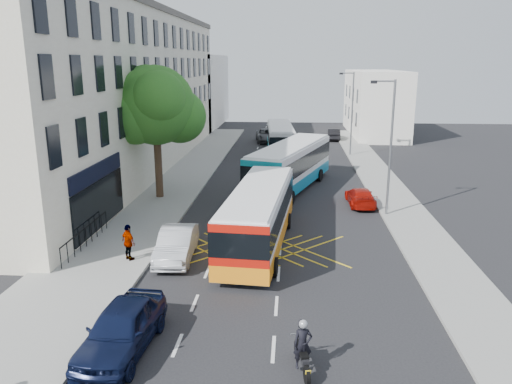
% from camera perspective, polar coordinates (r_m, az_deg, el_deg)
% --- Properties ---
extents(ground, '(120.00, 120.00, 0.00)m').
position_cam_1_polar(ground, '(19.77, 2.34, -12.87)').
color(ground, black).
rests_on(ground, ground).
extents(pavement_left, '(5.00, 70.00, 0.15)m').
position_cam_1_polar(pavement_left, '(34.93, -10.91, -0.61)').
color(pavement_left, gray).
rests_on(pavement_left, ground).
extents(pavement_right, '(3.00, 70.00, 0.15)m').
position_cam_1_polar(pavement_right, '(34.49, 15.73, -1.10)').
color(pavement_right, gray).
rests_on(pavement_right, ground).
extents(terrace_main, '(8.30, 45.00, 13.50)m').
position_cam_1_polar(terrace_main, '(44.49, -15.15, 11.14)').
color(terrace_main, beige).
rests_on(terrace_main, ground).
extents(terrace_far, '(8.00, 20.00, 10.00)m').
position_cam_1_polar(terrace_far, '(74.06, -7.30, 11.40)').
color(terrace_far, silver).
rests_on(terrace_far, ground).
extents(building_right, '(6.00, 18.00, 8.00)m').
position_cam_1_polar(building_right, '(66.56, 13.41, 9.90)').
color(building_right, silver).
rests_on(building_right, ground).
extents(street_tree, '(6.30, 5.70, 8.80)m').
position_cam_1_polar(street_tree, '(33.82, -11.45, 9.59)').
color(street_tree, '#382619').
rests_on(street_tree, pavement_left).
extents(lamp_near, '(1.45, 0.15, 8.00)m').
position_cam_1_polar(lamp_near, '(30.41, 15.00, 5.65)').
color(lamp_near, slate).
rests_on(lamp_near, pavement_right).
extents(lamp_far, '(1.45, 0.15, 8.00)m').
position_cam_1_polar(lamp_far, '(50.05, 10.82, 9.27)').
color(lamp_far, slate).
rests_on(lamp_far, pavement_right).
extents(railings, '(0.08, 5.60, 1.14)m').
position_cam_1_polar(railings, '(26.37, -18.89, -4.75)').
color(railings, black).
rests_on(railings, pavement_left).
extents(bus_near, '(3.40, 11.02, 3.05)m').
position_cam_1_polar(bus_near, '(25.12, 0.31, -2.76)').
color(bus_near, silver).
rests_on(bus_near, ground).
extents(bus_mid, '(6.31, 12.18, 3.35)m').
position_cam_1_polar(bus_mid, '(36.49, 3.96, 3.01)').
color(bus_mid, silver).
rests_on(bus_mid, ground).
extents(bus_far, '(3.19, 10.70, 2.97)m').
position_cam_1_polar(bus_far, '(50.76, 2.80, 6.11)').
color(bus_far, silver).
rests_on(bus_far, ground).
extents(motorbike, '(0.69, 1.93, 1.73)m').
position_cam_1_polar(motorbike, '(15.79, 5.34, -17.23)').
color(motorbike, black).
rests_on(motorbike, ground).
extents(parked_car_blue, '(2.19, 4.75, 1.58)m').
position_cam_1_polar(parked_car_blue, '(17.25, -15.10, -14.83)').
color(parked_car_blue, black).
rests_on(parked_car_blue, ground).
extents(parked_car_silver, '(1.79, 4.54, 1.47)m').
position_cam_1_polar(parked_car_silver, '(24.13, -9.06, -5.89)').
color(parked_car_silver, '#AEB0B6').
rests_on(parked_car_silver, ground).
extents(red_hatchback, '(1.78, 4.06, 1.16)m').
position_cam_1_polar(red_hatchback, '(33.28, 11.85, -0.52)').
color(red_hatchback, '#A71007').
rests_on(red_hatchback, ground).
extents(distant_car_grey, '(3.11, 5.62, 1.49)m').
position_cam_1_polar(distant_car_grey, '(58.64, 1.29, 6.48)').
color(distant_car_grey, '#3B3C42').
rests_on(distant_car_grey, ground).
extents(distant_car_silver, '(1.95, 4.17, 1.38)m').
position_cam_1_polar(distant_car_silver, '(53.27, 6.46, 5.49)').
color(distant_car_silver, '#A8AAB0').
rests_on(distant_car_silver, ground).
extents(distant_car_dark, '(1.63, 4.17, 1.35)m').
position_cam_1_polar(distant_car_dark, '(60.84, 8.88, 6.55)').
color(distant_car_dark, black).
rests_on(distant_car_dark, ground).
extents(pedestrian_far, '(1.04, 0.97, 1.72)m').
position_cam_1_polar(pedestrian_far, '(23.98, -14.37, -5.60)').
color(pedestrian_far, gray).
rests_on(pedestrian_far, pavement_left).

